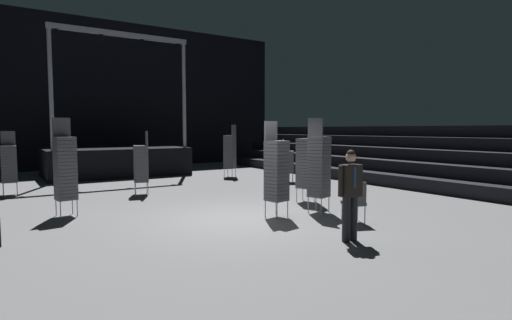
% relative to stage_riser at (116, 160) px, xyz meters
% --- Properties ---
extents(ground_plane, '(22.00, 30.00, 0.10)m').
position_rel_stage_riser_xyz_m(ground_plane, '(0.00, -10.87, -0.76)').
color(ground_plane, slate).
extents(arena_end_wall, '(22.00, 0.30, 8.00)m').
position_rel_stage_riser_xyz_m(arena_end_wall, '(0.00, 4.13, 3.29)').
color(arena_end_wall, black).
rests_on(arena_end_wall, ground_plane).
extents(bleacher_bank_right, '(3.75, 24.00, 2.25)m').
position_rel_stage_riser_xyz_m(bleacher_bank_right, '(9.12, -9.87, 0.42)').
color(bleacher_bank_right, black).
rests_on(bleacher_bank_right, ground_plane).
extents(stage_riser, '(6.03, 3.41, 6.18)m').
position_rel_stage_riser_xyz_m(stage_riser, '(0.00, 0.00, 0.00)').
color(stage_riser, black).
rests_on(stage_riser, ground_plane).
extents(man_with_tie, '(0.57, 0.25, 1.73)m').
position_rel_stage_riser_xyz_m(man_with_tie, '(0.79, -13.73, 0.27)').
color(man_with_tie, black).
rests_on(man_with_tie, ground_plane).
extents(chair_stack_front_left, '(0.57, 0.57, 2.31)m').
position_rel_stage_riser_xyz_m(chair_stack_front_left, '(2.83, -10.04, 0.44)').
color(chair_stack_front_left, '#B2B5BA').
rests_on(chair_stack_front_left, ground_plane).
extents(chair_stack_front_right, '(0.52, 0.52, 2.31)m').
position_rel_stage_riser_xyz_m(chair_stack_front_right, '(0.87, -11.27, 0.44)').
color(chair_stack_front_right, '#B2B5BA').
rests_on(chair_stack_front_right, ground_plane).
extents(chair_stack_mid_left, '(0.49, 0.49, 2.39)m').
position_rel_stage_riser_xyz_m(chair_stack_mid_left, '(-3.33, -8.36, 0.48)').
color(chair_stack_mid_left, '#B2B5BA').
rests_on(chair_stack_mid_left, ground_plane).
extents(chair_stack_mid_right, '(0.53, 0.53, 2.05)m').
position_rel_stage_riser_xyz_m(chair_stack_mid_right, '(-0.76, -6.08, 0.32)').
color(chair_stack_mid_right, '#B2B5BA').
rests_on(chair_stack_mid_right, ground_plane).
extents(chair_stack_mid_centre, '(0.62, 0.62, 2.31)m').
position_rel_stage_riser_xyz_m(chair_stack_mid_centre, '(4.04, -3.44, 0.44)').
color(chair_stack_mid_centre, '#B2B5BA').
rests_on(chair_stack_mid_centre, ground_plane).
extents(chair_stack_rear_left, '(0.62, 0.62, 1.71)m').
position_rel_stage_riser_xyz_m(chair_stack_rear_left, '(5.11, -6.22, 0.15)').
color(chair_stack_rear_left, '#B2B5BA').
rests_on(chair_stack_rear_left, ground_plane).
extents(chair_stack_rear_right, '(0.55, 0.55, 2.39)m').
position_rel_stage_riser_xyz_m(chair_stack_rear_right, '(2.09, -11.41, 0.48)').
color(chair_stack_rear_right, '#B2B5BA').
rests_on(chair_stack_rear_right, ground_plane).
extents(chair_stack_rear_centre, '(0.46, 0.46, 2.05)m').
position_rel_stage_riser_xyz_m(chair_stack_rear_centre, '(-4.34, -3.86, 0.32)').
color(chair_stack_rear_centre, '#B2B5BA').
rests_on(chair_stack_rear_centre, ground_plane).
extents(loose_chair_near_man, '(0.57, 0.57, 0.95)m').
position_rel_stage_riser_xyz_m(loose_chair_near_man, '(1.98, -12.74, -0.18)').
color(loose_chair_near_man, '#B2B5BA').
rests_on(loose_chair_near_man, ground_plane).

